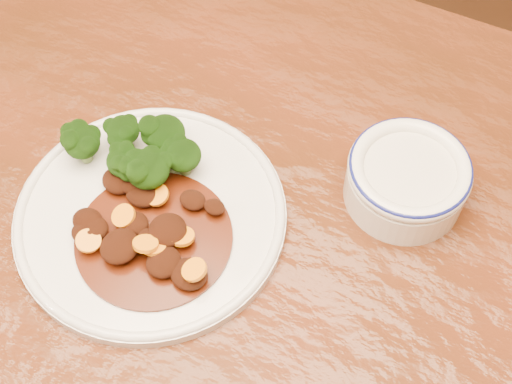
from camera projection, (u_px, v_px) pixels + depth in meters
The scene contains 5 objects.
dining_table at pixel (179, 312), 0.72m from camera, with size 1.57×1.02×0.75m.
dinner_plate at pixel (151, 215), 0.68m from camera, with size 0.26×0.26×0.02m.
broccoli_florets at pixel (141, 150), 0.69m from camera, with size 0.13×0.09×0.05m.
mince_stew at pixel (145, 228), 0.66m from camera, with size 0.15×0.15×0.03m.
dip_bowl at pixel (407, 178), 0.68m from camera, with size 0.12×0.12×0.05m.
Camera 1 is at (0.22, -0.21, 1.34)m, focal length 50.00 mm.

